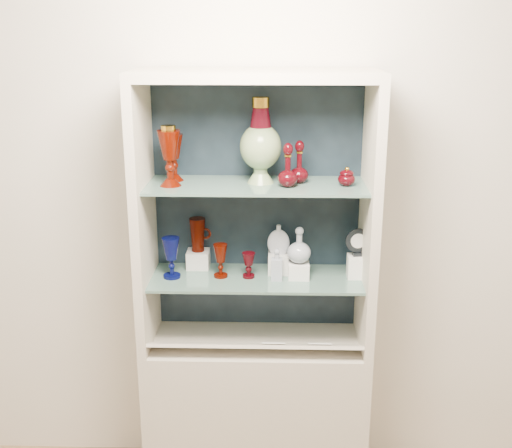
{
  "coord_description": "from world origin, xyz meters",
  "views": [
    {
      "loc": [
        0.07,
        -1.07,
        2.12
      ],
      "look_at": [
        0.0,
        1.53,
        1.3
      ],
      "focal_mm": 45.0,
      "sensor_mm": 36.0,
      "label": 1
    }
  ],
  "objects_px": {
    "enamel_urn": "(261,141)",
    "lidded_bowl": "(347,176)",
    "cobalt_goblet": "(171,258)",
    "clear_square_bottle": "(277,264)",
    "flat_flask": "(279,239)",
    "cameo_medallion": "(358,242)",
    "pedestal_lamp_right": "(174,156)",
    "clear_round_decanter": "(299,246)",
    "ruby_pitcher": "(198,235)",
    "ruby_decanter_b": "(288,164)",
    "ruby_decanter_a": "(299,159)",
    "ruby_goblet_tall": "(221,261)",
    "pedestal_lamp_left": "(169,156)",
    "ruby_goblet_small": "(249,265)"
  },
  "relations": [
    {
      "from": "ruby_decanter_a",
      "to": "ruby_goblet_tall",
      "type": "relative_size",
      "value": 1.36
    },
    {
      "from": "lidded_bowl",
      "to": "clear_square_bottle",
      "type": "bearing_deg",
      "value": -177.55
    },
    {
      "from": "lidded_bowl",
      "to": "ruby_decanter_b",
      "type": "bearing_deg",
      "value": -174.14
    },
    {
      "from": "ruby_decanter_b",
      "to": "cobalt_goblet",
      "type": "relative_size",
      "value": 1.07
    },
    {
      "from": "ruby_goblet_tall",
      "to": "clear_round_decanter",
      "type": "distance_m",
      "value": 0.35
    },
    {
      "from": "ruby_pitcher",
      "to": "clear_square_bottle",
      "type": "bearing_deg",
      "value": -12.61
    },
    {
      "from": "ruby_decanter_a",
      "to": "cameo_medallion",
      "type": "bearing_deg",
      "value": -3.97
    },
    {
      "from": "pedestal_lamp_left",
      "to": "ruby_goblet_tall",
      "type": "distance_m",
      "value": 0.51
    },
    {
      "from": "ruby_goblet_tall",
      "to": "cameo_medallion",
      "type": "distance_m",
      "value": 0.6
    },
    {
      "from": "ruby_decanter_a",
      "to": "clear_round_decanter",
      "type": "xyz_separation_m",
      "value": [
        0.01,
        -0.03,
        -0.37
      ]
    },
    {
      "from": "ruby_decanter_a",
      "to": "cobalt_goblet",
      "type": "bearing_deg",
      "value": -175.54
    },
    {
      "from": "lidded_bowl",
      "to": "ruby_pitcher",
      "type": "height_order",
      "value": "lidded_bowl"
    },
    {
      "from": "ruby_pitcher",
      "to": "ruby_decanter_b",
      "type": "bearing_deg",
      "value": -12.23
    },
    {
      "from": "clear_round_decanter",
      "to": "ruby_goblet_tall",
      "type": "bearing_deg",
      "value": 179.77
    },
    {
      "from": "lidded_bowl",
      "to": "clear_square_bottle",
      "type": "height_order",
      "value": "lidded_bowl"
    },
    {
      "from": "ruby_pitcher",
      "to": "clear_square_bottle",
      "type": "height_order",
      "value": "ruby_pitcher"
    },
    {
      "from": "clear_square_bottle",
      "to": "flat_flask",
      "type": "relative_size",
      "value": 1.03
    },
    {
      "from": "clear_square_bottle",
      "to": "cameo_medallion",
      "type": "distance_m",
      "value": 0.36
    },
    {
      "from": "ruby_goblet_small",
      "to": "cameo_medallion",
      "type": "xyz_separation_m",
      "value": [
        0.47,
        0.02,
        0.11
      ]
    },
    {
      "from": "enamel_urn",
      "to": "clear_square_bottle",
      "type": "relative_size",
      "value": 2.54
    },
    {
      "from": "clear_round_decanter",
      "to": "ruby_decanter_a",
      "type": "bearing_deg",
      "value": 99.89
    },
    {
      "from": "pedestal_lamp_right",
      "to": "clear_round_decanter",
      "type": "relative_size",
      "value": 1.4
    },
    {
      "from": "ruby_goblet_small",
      "to": "flat_flask",
      "type": "relative_size",
      "value": 0.82
    },
    {
      "from": "ruby_decanter_a",
      "to": "cobalt_goblet",
      "type": "xyz_separation_m",
      "value": [
        -0.55,
        -0.04,
        -0.43
      ]
    },
    {
      "from": "ruby_decanter_a",
      "to": "ruby_pitcher",
      "type": "bearing_deg",
      "value": 169.66
    },
    {
      "from": "enamel_urn",
      "to": "ruby_goblet_tall",
      "type": "height_order",
      "value": "enamel_urn"
    },
    {
      "from": "lidded_bowl",
      "to": "pedestal_lamp_right",
      "type": "bearing_deg",
      "value": 174.04
    },
    {
      "from": "pedestal_lamp_left",
      "to": "cameo_medallion",
      "type": "relative_size",
      "value": 1.96
    },
    {
      "from": "ruby_decanter_a",
      "to": "ruby_decanter_b",
      "type": "distance_m",
      "value": 0.09
    },
    {
      "from": "cobalt_goblet",
      "to": "ruby_goblet_small",
      "type": "bearing_deg",
      "value": 1.63
    },
    {
      "from": "ruby_goblet_small",
      "to": "ruby_pitcher",
      "type": "height_order",
      "value": "ruby_pitcher"
    },
    {
      "from": "ruby_decanter_b",
      "to": "ruby_pitcher",
      "type": "relative_size",
      "value": 1.27
    },
    {
      "from": "ruby_decanter_b",
      "to": "ruby_pitcher",
      "type": "xyz_separation_m",
      "value": [
        -0.4,
        0.15,
        -0.36
      ]
    },
    {
      "from": "enamel_urn",
      "to": "lidded_bowl",
      "type": "relative_size",
      "value": 4.35
    },
    {
      "from": "ruby_decanter_a",
      "to": "ruby_goblet_small",
      "type": "xyz_separation_m",
      "value": [
        -0.21,
        -0.03,
        -0.47
      ]
    },
    {
      "from": "ruby_decanter_a",
      "to": "clear_square_bottle",
      "type": "height_order",
      "value": "ruby_decanter_a"
    },
    {
      "from": "ruby_goblet_small",
      "to": "lidded_bowl",
      "type": "bearing_deg",
      "value": -1.7
    },
    {
      "from": "ruby_goblet_tall",
      "to": "clear_square_bottle",
      "type": "distance_m",
      "value": 0.25
    },
    {
      "from": "ruby_decanter_b",
      "to": "ruby_pitcher",
      "type": "distance_m",
      "value": 0.56
    },
    {
      "from": "lidded_bowl",
      "to": "cameo_medallion",
      "type": "xyz_separation_m",
      "value": [
        0.06,
        0.03,
        -0.3
      ]
    },
    {
      "from": "ruby_goblet_tall",
      "to": "enamel_urn",
      "type": "bearing_deg",
      "value": 10.14
    },
    {
      "from": "clear_square_bottle",
      "to": "clear_round_decanter",
      "type": "bearing_deg",
      "value": 15.4
    },
    {
      "from": "cobalt_goblet",
      "to": "ruby_goblet_tall",
      "type": "bearing_deg",
      "value": 3.47
    },
    {
      "from": "enamel_urn",
      "to": "ruby_decanter_b",
      "type": "distance_m",
      "value": 0.16
    },
    {
      "from": "enamel_urn",
      "to": "clear_square_bottle",
      "type": "bearing_deg",
      "value": -38.99
    },
    {
      "from": "pedestal_lamp_left",
      "to": "flat_flask",
      "type": "xyz_separation_m",
      "value": [
        0.45,
        0.09,
        -0.39
      ]
    },
    {
      "from": "flat_flask",
      "to": "ruby_decanter_a",
      "type": "bearing_deg",
      "value": -15.0
    },
    {
      "from": "cobalt_goblet",
      "to": "clear_square_bottle",
      "type": "relative_size",
      "value": 1.29
    },
    {
      "from": "ruby_decanter_a",
      "to": "clear_square_bottle",
      "type": "relative_size",
      "value": 1.44
    },
    {
      "from": "flat_flask",
      "to": "cameo_medallion",
      "type": "relative_size",
      "value": 1.07
    }
  ]
}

